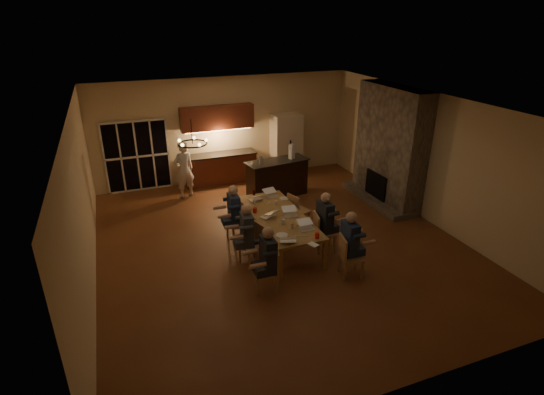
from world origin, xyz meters
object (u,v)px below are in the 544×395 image
at_px(person_right_mid, 325,222).
at_px(standing_person, 184,170).
at_px(dining_table, 279,230).
at_px(bar_bottle, 261,160).
at_px(mug_back, 254,202).
at_px(bar_blender, 292,151).
at_px(chandelier, 193,144).
at_px(refrigerator, 286,145).
at_px(laptop_a, 288,236).
at_px(can_cola, 254,192).
at_px(person_right_near, 349,243).
at_px(person_left_mid, 247,234).
at_px(chair_right_mid, 325,232).
at_px(laptop_b, 307,224).
at_px(chair_left_mid, 251,245).
at_px(mug_mid, 276,203).
at_px(chair_left_far, 237,223).
at_px(plate_left, 282,235).
at_px(redcup_mid, 255,210).
at_px(plate_near, 305,223).
at_px(plate_far, 284,198).
at_px(mug_front, 283,221).
at_px(chair_left_near, 267,270).
at_px(laptop_f, 271,193).
at_px(laptop_e, 255,195).
at_px(bar_island, 277,178).
at_px(can_silver, 292,226).
at_px(person_left_near, 268,260).
at_px(person_left_far, 234,214).
at_px(chair_right_far, 299,210).
at_px(laptop_d, 290,211).

relative_size(person_right_mid, standing_person, 0.83).
xyz_separation_m(dining_table, bar_bottle, (0.48, 2.55, 0.83)).
distance_m(mug_back, bar_blender, 2.63).
bearing_deg(chandelier, refrigerator, 50.90).
height_order(laptop_a, can_cola, laptop_a).
bearing_deg(chandelier, person_right_near, -21.17).
bearing_deg(person_left_mid, chair_right_mid, 93.93).
bearing_deg(standing_person, laptop_b, 95.18).
height_order(chair_right_mid, mug_back, chair_right_mid).
distance_m(chair_left_mid, mug_mid, 1.49).
bearing_deg(chandelier, bar_blender, 43.36).
xyz_separation_m(chair_left_far, plate_left, (0.52, -1.44, 0.31)).
bearing_deg(laptop_b, redcup_mid, 123.32).
distance_m(plate_near, plate_far, 1.36).
relative_size(dining_table, mug_back, 27.34).
relative_size(laptop_a, mug_front, 3.20).
bearing_deg(mug_back, chair_left_near, -103.25).
height_order(mug_back, plate_left, mug_back).
distance_m(person_right_mid, laptop_b, 0.66).
xyz_separation_m(chair_left_near, laptop_f, (1.08, 2.58, 0.42)).
distance_m(chair_left_far, laptop_b, 1.82).
bearing_deg(mug_mid, chair_left_far, -179.61).
bearing_deg(can_cola, chair_right_mid, -61.32).
distance_m(laptop_e, bar_bottle, 1.70).
bearing_deg(bar_island, refrigerator, 51.54).
height_order(chair_left_far, standing_person, standing_person).
bearing_deg(can_silver, person_left_near, -134.33).
bearing_deg(person_left_mid, plate_near, 93.41).
height_order(person_left_far, bar_bottle, person_left_far).
height_order(person_right_mid, laptop_f, person_right_mid).
xyz_separation_m(person_left_far, mug_mid, (1.03, -0.01, 0.11)).
relative_size(chair_left_near, chair_left_mid, 1.00).
xyz_separation_m(dining_table, laptop_b, (0.30, -0.81, 0.49)).
bearing_deg(chandelier, standing_person, 84.24).
bearing_deg(laptop_f, bar_blender, 44.30).
relative_size(laptop_b, plate_far, 1.44).
bearing_deg(person_right_near, bar_bottle, 7.17).
distance_m(chair_left_far, chandelier, 2.75).
bearing_deg(plate_left, laptop_b, 7.16).
bearing_deg(plate_near, plate_left, -153.02).
distance_m(laptop_b, bar_bottle, 3.39).
height_order(chair_left_far, chandelier, chandelier).
bearing_deg(person_left_near, laptop_b, 124.05).
xyz_separation_m(person_left_mid, can_cola, (0.76, 1.80, 0.12)).
bearing_deg(redcup_mid, chair_right_far, 14.49).
bearing_deg(bar_bottle, person_left_far, -124.60).
distance_m(chair_right_far, laptop_a, 2.13).
xyz_separation_m(chair_left_far, laptop_f, (1.04, 0.49, 0.42)).
distance_m(bar_island, plate_left, 3.80).
bearing_deg(chandelier, laptop_d, 10.16).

